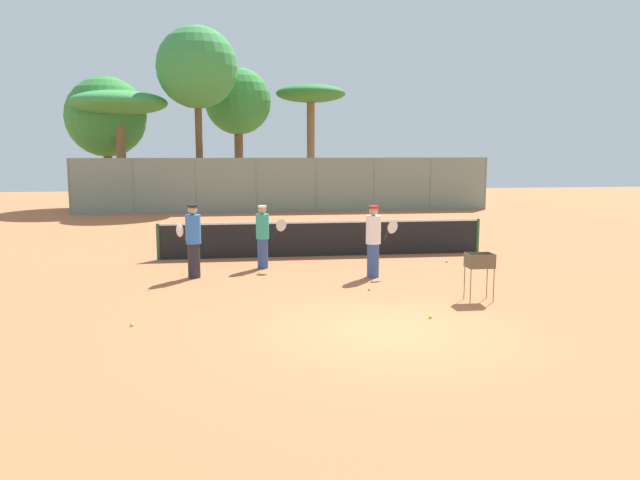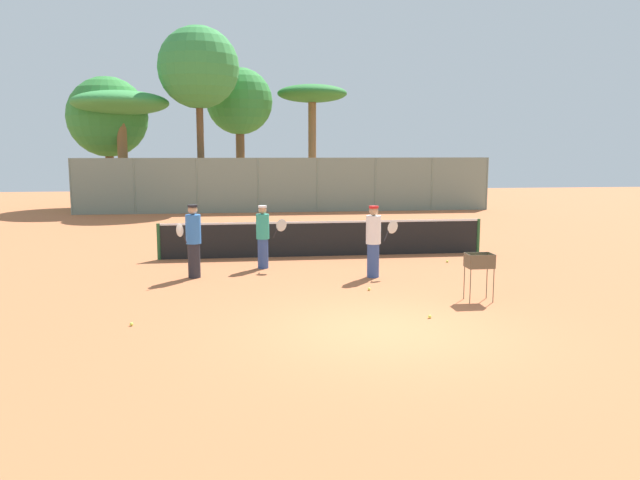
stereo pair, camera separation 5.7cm
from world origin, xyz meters
name	(u,v)px [view 1 (the left image)]	position (x,y,z in m)	size (l,w,h in m)	color
ground_plane	(385,330)	(0.00, 0.00, 0.00)	(80.00, 80.00, 0.00)	#B7663D
tennis_net	(323,238)	(0.00, 7.97, 0.56)	(9.88, 0.10, 1.07)	#26592D
back_fence	(287,185)	(0.00, 21.62, 1.40)	(21.61, 0.08, 2.80)	gray
tree_0	(106,117)	(-9.70, 26.10, 5.00)	(4.44, 4.44, 7.25)	brown
tree_1	(311,98)	(1.91, 26.95, 6.27)	(4.13, 4.13, 7.03)	brown
tree_2	(119,105)	(-8.70, 24.50, 5.57)	(5.10, 5.10, 6.33)	brown
tree_3	(197,68)	(-4.50, 23.77, 7.46)	(4.28, 4.28, 9.65)	brown
tree_4	(238,102)	(-2.37, 27.55, 5.99)	(3.93, 3.93, 8.03)	brown
player_white_outfit	(263,236)	(-1.90, 6.23, 0.89)	(0.86, 0.48, 1.71)	#334C8C
player_red_cap	(374,240)	(0.81, 4.66, 0.94)	(0.91, 0.40, 1.81)	#334C8C
player_yellow_shirt	(193,240)	(-3.69, 5.19, 0.96)	(0.59, 0.85, 1.84)	#26262D
ball_cart	(480,264)	(2.50, 1.91, 0.79)	(0.56, 0.41, 1.02)	brown
tennis_ball_0	(132,324)	(-4.54, 0.88, 0.03)	(0.07, 0.07, 0.07)	#D1E54C
tennis_ball_1	(369,289)	(0.39, 3.17, 0.03)	(0.07, 0.07, 0.07)	#D1E54C
tennis_ball_2	(447,261)	(3.36, 6.41, 0.03)	(0.07, 0.07, 0.07)	#D1E54C
tennis_ball_3	(430,316)	(1.05, 0.68, 0.03)	(0.07, 0.07, 0.07)	#D1E54C
parked_car	(209,196)	(-4.09, 24.54, 0.66)	(4.20, 1.70, 1.60)	#3F4C8C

